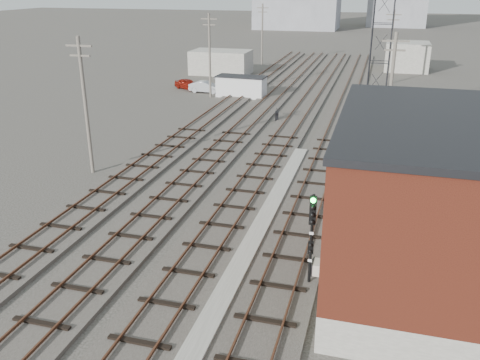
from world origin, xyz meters
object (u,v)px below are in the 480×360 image
at_px(signal_mast, 312,233).
at_px(switch_stand, 277,116).
at_px(car_silver, 206,87).
at_px(car_grey, 233,83).
at_px(site_trailer, 241,86).
at_px(car_red, 188,84).

bearing_deg(signal_mast, switch_stand, 104.60).
xyz_separation_m(signal_mast, car_silver, (-17.51, 37.12, -1.86)).
xyz_separation_m(switch_stand, car_silver, (-10.64, 10.73, 0.09)).
height_order(car_silver, car_grey, car_silver).
height_order(switch_stand, site_trailer, site_trailer).
bearing_deg(switch_stand, car_silver, 112.25).
bearing_deg(car_red, car_grey, -35.95).
relative_size(signal_mast, switch_stand, 3.58).
bearing_deg(car_silver, switch_stand, -132.36).
bearing_deg(site_trailer, car_red, 164.80).
relative_size(car_red, car_grey, 0.83).
bearing_deg(car_silver, car_grey, -29.26).
bearing_deg(car_silver, signal_mast, -151.86).
bearing_deg(switch_stand, signal_mast, -97.91).
bearing_deg(car_grey, site_trailer, -152.06).
xyz_separation_m(signal_mast, switch_stand, (-6.87, 26.39, -1.96)).
bearing_deg(site_trailer, car_grey, 119.52).
height_order(switch_stand, car_grey, car_grey).
xyz_separation_m(site_trailer, car_red, (-7.37, 2.39, -0.55)).
bearing_deg(car_silver, site_trailer, -100.84).
height_order(signal_mast, car_silver, signal_mast).
distance_m(signal_mast, site_trailer, 38.27).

